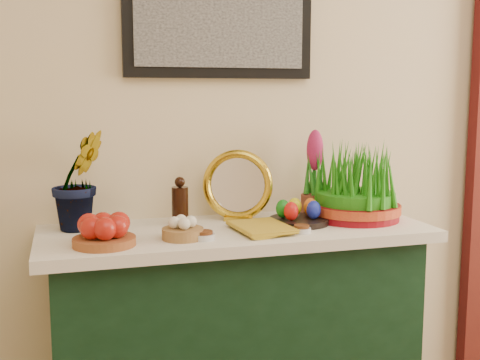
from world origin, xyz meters
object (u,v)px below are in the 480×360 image
at_px(hyacinth_green, 79,164).
at_px(mirror, 238,186).
at_px(book, 238,229).
at_px(wheatgrass_sabzeh, 356,187).
at_px(sideboard, 236,349).

distance_m(hyacinth_green, mirror, 0.59).
relative_size(hyacinth_green, mirror, 1.73).
bearing_deg(mirror, book, -105.95).
bearing_deg(wheatgrass_sabzeh, hyacinth_green, 173.57).
distance_m(sideboard, wheatgrass_sabzeh, 0.76).
bearing_deg(sideboard, wheatgrass_sabzeh, 0.71).
height_order(hyacinth_green, wheatgrass_sabzeh, hyacinth_green).
xyz_separation_m(mirror, wheatgrass_sabzeh, (0.44, -0.12, -0.01)).
bearing_deg(sideboard, hyacinth_green, 167.40).
distance_m(hyacinth_green, wheatgrass_sabzeh, 1.04).
xyz_separation_m(hyacinth_green, book, (0.52, -0.22, -0.22)).
distance_m(mirror, wheatgrass_sabzeh, 0.45).
height_order(hyacinth_green, mirror, hyacinth_green).
relative_size(sideboard, book, 5.45).
height_order(sideboard, wheatgrass_sabzeh, wheatgrass_sabzeh).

